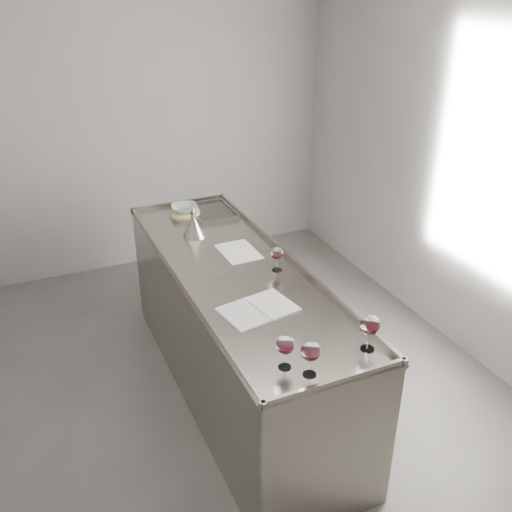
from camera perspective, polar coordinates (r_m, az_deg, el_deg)
name	(u,v)px	position (r m, az deg, el deg)	size (l,w,h in m)	color
room_shell	(166,234)	(2.93, -8.96, 2.15)	(4.54, 5.04, 2.84)	#514E4B
counter	(237,332)	(3.77, -1.87, -7.65)	(0.77, 2.42, 0.97)	gray
wine_glass_left	(311,352)	(2.61, 5.48, -9.53)	(0.09, 0.09, 0.18)	white
wine_glass_middle	(285,345)	(2.64, 2.95, -8.93)	(0.09, 0.09, 0.17)	white
wine_glass_right	(370,325)	(2.80, 11.31, -6.82)	(0.10, 0.10, 0.19)	white
wine_glass_small	(277,254)	(3.48, 2.13, 0.17)	(0.08, 0.08, 0.15)	white
notebook	(258,309)	(3.12, 0.22, -5.36)	(0.43, 0.34, 0.02)	white
loose_paper_top	(239,252)	(3.75, -1.74, 0.45)	(0.23, 0.32, 0.00)	silver
trivet	(185,213)	(4.37, -7.14, 4.33)	(0.23, 0.23, 0.02)	beige
ceramic_bowl	(184,208)	(4.35, -7.17, 4.74)	(0.20, 0.20, 0.05)	#8CA0A3
wine_funnel	(194,227)	(3.96, -6.25, 2.87)	(0.16, 0.16, 0.23)	#ACA499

